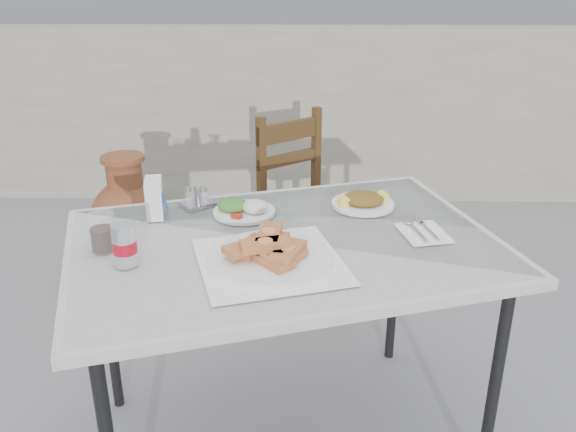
{
  "coord_description": "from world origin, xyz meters",
  "views": [
    {
      "loc": [
        -0.08,
        -1.74,
        1.63
      ],
      "look_at": [
        -0.12,
        0.04,
        0.87
      ],
      "focal_mm": 38.0,
      "sensor_mm": 36.0,
      "label": 1
    }
  ],
  "objects_px": {
    "cafe_table": "(285,256)",
    "salad_rice_plate": "(243,208)",
    "condiment_caddy": "(197,199)",
    "salad_chopped_plate": "(363,201)",
    "terracotta_urn": "(130,228)",
    "napkin_holder": "(154,198)",
    "soda_can": "(125,245)",
    "cola_glass": "(102,234)",
    "chair": "(305,203)",
    "pide_plate": "(270,250)"
  },
  "relations": [
    {
      "from": "cafe_table",
      "to": "terracotta_urn",
      "type": "distance_m",
      "value": 1.45
    },
    {
      "from": "salad_chopped_plate",
      "to": "condiment_caddy",
      "type": "height_order",
      "value": "condiment_caddy"
    },
    {
      "from": "soda_can",
      "to": "napkin_holder",
      "type": "bearing_deg",
      "value": 89.08
    },
    {
      "from": "pide_plate",
      "to": "napkin_holder",
      "type": "distance_m",
      "value": 0.53
    },
    {
      "from": "cafe_table",
      "to": "salad_rice_plate",
      "type": "distance_m",
      "value": 0.27
    },
    {
      "from": "napkin_holder",
      "to": "terracotta_urn",
      "type": "xyz_separation_m",
      "value": [
        -0.38,
        0.94,
        -0.54
      ]
    },
    {
      "from": "soda_can",
      "to": "napkin_holder",
      "type": "height_order",
      "value": "napkin_holder"
    },
    {
      "from": "salad_chopped_plate",
      "to": "cola_glass",
      "type": "distance_m",
      "value": 0.9
    },
    {
      "from": "pide_plate",
      "to": "terracotta_urn",
      "type": "height_order",
      "value": "pide_plate"
    },
    {
      "from": "salad_rice_plate",
      "to": "terracotta_urn",
      "type": "bearing_deg",
      "value": 126.76
    },
    {
      "from": "cafe_table",
      "to": "pide_plate",
      "type": "bearing_deg",
      "value": -104.08
    },
    {
      "from": "cola_glass",
      "to": "chair",
      "type": "xyz_separation_m",
      "value": [
        0.62,
        1.22,
        -0.39
      ]
    },
    {
      "from": "salad_chopped_plate",
      "to": "chair",
      "type": "xyz_separation_m",
      "value": [
        -0.2,
        0.86,
        -0.35
      ]
    },
    {
      "from": "cafe_table",
      "to": "napkin_holder",
      "type": "height_order",
      "value": "napkin_holder"
    },
    {
      "from": "cafe_table",
      "to": "terracotta_urn",
      "type": "relative_size",
      "value": 2.11
    },
    {
      "from": "napkin_holder",
      "to": "cola_glass",
      "type": "bearing_deg",
      "value": -121.46
    },
    {
      "from": "salad_chopped_plate",
      "to": "terracotta_urn",
      "type": "relative_size",
      "value": 0.31
    },
    {
      "from": "condiment_caddy",
      "to": "chair",
      "type": "bearing_deg",
      "value": 65.65
    },
    {
      "from": "cola_glass",
      "to": "napkin_holder",
      "type": "xyz_separation_m",
      "value": [
        0.1,
        0.26,
        0.02
      ]
    },
    {
      "from": "salad_chopped_plate",
      "to": "terracotta_urn",
      "type": "xyz_separation_m",
      "value": [
        -1.1,
        0.83,
        -0.49
      ]
    },
    {
      "from": "chair",
      "to": "terracotta_urn",
      "type": "xyz_separation_m",
      "value": [
        -0.9,
        -0.03,
        -0.14
      ]
    },
    {
      "from": "pide_plate",
      "to": "napkin_holder",
      "type": "xyz_separation_m",
      "value": [
        -0.41,
        0.34,
        0.03
      ]
    },
    {
      "from": "pide_plate",
      "to": "cola_glass",
      "type": "height_order",
      "value": "cola_glass"
    },
    {
      "from": "cafe_table",
      "to": "salad_chopped_plate",
      "type": "height_order",
      "value": "salad_chopped_plate"
    },
    {
      "from": "napkin_holder",
      "to": "terracotta_urn",
      "type": "distance_m",
      "value": 1.14
    },
    {
      "from": "cola_glass",
      "to": "terracotta_urn",
      "type": "relative_size",
      "value": 0.16
    },
    {
      "from": "salad_rice_plate",
      "to": "condiment_caddy",
      "type": "height_order",
      "value": "condiment_caddy"
    },
    {
      "from": "condiment_caddy",
      "to": "soda_can",
      "type": "bearing_deg",
      "value": -106.6
    },
    {
      "from": "salad_rice_plate",
      "to": "salad_chopped_plate",
      "type": "distance_m",
      "value": 0.43
    },
    {
      "from": "napkin_holder",
      "to": "chair",
      "type": "bearing_deg",
      "value": 51.05
    },
    {
      "from": "cola_glass",
      "to": "terracotta_urn",
      "type": "bearing_deg",
      "value": 103.18
    },
    {
      "from": "pide_plate",
      "to": "salad_rice_plate",
      "type": "bearing_deg",
      "value": 106.79
    },
    {
      "from": "chair",
      "to": "napkin_holder",
      "type": "bearing_deg",
      "value": -155.75
    },
    {
      "from": "cola_glass",
      "to": "soda_can",
      "type": "bearing_deg",
      "value": -46.02
    },
    {
      "from": "soda_can",
      "to": "chair",
      "type": "height_order",
      "value": "soda_can"
    },
    {
      "from": "pide_plate",
      "to": "chair",
      "type": "bearing_deg",
      "value": 84.97
    },
    {
      "from": "chair",
      "to": "cola_glass",
      "type": "bearing_deg",
      "value": -154.23
    },
    {
      "from": "cafe_table",
      "to": "condiment_caddy",
      "type": "relative_size",
      "value": 11.23
    },
    {
      "from": "condiment_caddy",
      "to": "salad_chopped_plate",
      "type": "bearing_deg",
      "value": 1.34
    },
    {
      "from": "pide_plate",
      "to": "soda_can",
      "type": "bearing_deg",
      "value": -176.78
    },
    {
      "from": "napkin_holder",
      "to": "salad_chopped_plate",
      "type": "bearing_deg",
      "value": -2.01
    },
    {
      "from": "cafe_table",
      "to": "napkin_holder",
      "type": "relative_size",
      "value": 11.71
    },
    {
      "from": "napkin_holder",
      "to": "cafe_table",
      "type": "bearing_deg",
      "value": -32.69
    },
    {
      "from": "chair",
      "to": "terracotta_urn",
      "type": "distance_m",
      "value": 0.91
    },
    {
      "from": "soda_can",
      "to": "cola_glass",
      "type": "distance_m",
      "value": 0.14
    },
    {
      "from": "salad_chopped_plate",
      "to": "napkin_holder",
      "type": "xyz_separation_m",
      "value": [
        -0.72,
        -0.11,
        0.05
      ]
    },
    {
      "from": "salad_chopped_plate",
      "to": "cola_glass",
      "type": "relative_size",
      "value": 1.94
    },
    {
      "from": "cola_glass",
      "to": "cafe_table",
      "type": "bearing_deg",
      "value": 8.16
    },
    {
      "from": "cafe_table",
      "to": "salad_chopped_plate",
      "type": "relative_size",
      "value": 6.85
    },
    {
      "from": "cola_glass",
      "to": "condiment_caddy",
      "type": "xyz_separation_m",
      "value": [
        0.23,
        0.35,
        -0.02
      ]
    }
  ]
}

